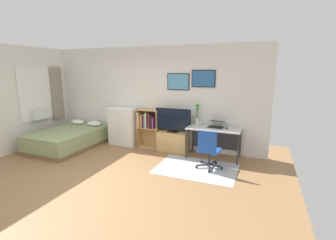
{
  "coord_description": "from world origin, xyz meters",
  "views": [
    {
      "loc": [
        2.86,
        -3.49,
        2.1
      ],
      "look_at": [
        0.86,
        1.5,
        0.97
      ],
      "focal_mm": 25.71,
      "sensor_mm": 36.0,
      "label": 1
    }
  ],
  "objects_px": {
    "bookshelf": "(148,125)",
    "desk": "(215,132)",
    "bed": "(68,138)",
    "tv_stand": "(173,141)",
    "laptop": "(216,124)",
    "wine_glass": "(200,122)",
    "office_chair": "(208,149)",
    "dresser": "(124,126)",
    "television": "(173,120)",
    "computer_mouse": "(227,128)",
    "bamboo_vase": "(197,115)"
  },
  "relations": [
    {
      "from": "dresser",
      "to": "desk",
      "type": "distance_m",
      "value": 2.56
    },
    {
      "from": "bed",
      "to": "bookshelf",
      "type": "distance_m",
      "value": 2.22
    },
    {
      "from": "wine_glass",
      "to": "desk",
      "type": "bearing_deg",
      "value": 26.73
    },
    {
      "from": "bed",
      "to": "computer_mouse",
      "type": "relative_size",
      "value": 19.06
    },
    {
      "from": "desk",
      "to": "office_chair",
      "type": "height_order",
      "value": "office_chair"
    },
    {
      "from": "bamboo_vase",
      "to": "tv_stand",
      "type": "bearing_deg",
      "value": -171.4
    },
    {
      "from": "bookshelf",
      "to": "television",
      "type": "relative_size",
      "value": 1.11
    },
    {
      "from": "office_chair",
      "to": "bamboo_vase",
      "type": "bearing_deg",
      "value": 122.57
    },
    {
      "from": "dresser",
      "to": "laptop",
      "type": "bearing_deg",
      "value": 0.66
    },
    {
      "from": "bed",
      "to": "desk",
      "type": "height_order",
      "value": "desk"
    },
    {
      "from": "bed",
      "to": "tv_stand",
      "type": "relative_size",
      "value": 2.56
    },
    {
      "from": "bed",
      "to": "wine_glass",
      "type": "height_order",
      "value": "wine_glass"
    },
    {
      "from": "bed",
      "to": "laptop",
      "type": "xyz_separation_m",
      "value": [
        3.88,
        0.8,
        0.56
      ]
    },
    {
      "from": "bed",
      "to": "bamboo_vase",
      "type": "height_order",
      "value": "bamboo_vase"
    },
    {
      "from": "computer_mouse",
      "to": "wine_glass",
      "type": "bearing_deg",
      "value": -170.77
    },
    {
      "from": "dresser",
      "to": "tv_stand",
      "type": "distance_m",
      "value": 1.5
    },
    {
      "from": "bookshelf",
      "to": "television",
      "type": "xyz_separation_m",
      "value": [
        0.75,
        -0.06,
        0.19
      ]
    },
    {
      "from": "office_chair",
      "to": "bed",
      "type": "bearing_deg",
      "value": -176.77
    },
    {
      "from": "desk",
      "to": "laptop",
      "type": "distance_m",
      "value": 0.2
    },
    {
      "from": "tv_stand",
      "to": "office_chair",
      "type": "height_order",
      "value": "office_chair"
    },
    {
      "from": "desk",
      "to": "bed",
      "type": "bearing_deg",
      "value": -168.85
    },
    {
      "from": "desk",
      "to": "computer_mouse",
      "type": "distance_m",
      "value": 0.33
    },
    {
      "from": "dresser",
      "to": "television",
      "type": "distance_m",
      "value": 1.51
    },
    {
      "from": "bed",
      "to": "computer_mouse",
      "type": "bearing_deg",
      "value": 9.97
    },
    {
      "from": "bed",
      "to": "wine_glass",
      "type": "relative_size",
      "value": 11.02
    },
    {
      "from": "desk",
      "to": "laptop",
      "type": "bearing_deg",
      "value": 55.71
    },
    {
      "from": "bed",
      "to": "tv_stand",
      "type": "xyz_separation_m",
      "value": [
        2.77,
        0.79,
        0.01
      ]
    },
    {
      "from": "computer_mouse",
      "to": "bamboo_vase",
      "type": "height_order",
      "value": "bamboo_vase"
    },
    {
      "from": "laptop",
      "to": "bamboo_vase",
      "type": "xyz_separation_m",
      "value": [
        -0.5,
        0.08,
        0.18
      ]
    },
    {
      "from": "television",
      "to": "office_chair",
      "type": "relative_size",
      "value": 1.1
    },
    {
      "from": "office_chair",
      "to": "wine_glass",
      "type": "height_order",
      "value": "wine_glass"
    },
    {
      "from": "bookshelf",
      "to": "desk",
      "type": "distance_m",
      "value": 1.83
    },
    {
      "from": "dresser",
      "to": "bookshelf",
      "type": "height_order",
      "value": "dresser"
    },
    {
      "from": "tv_stand",
      "to": "desk",
      "type": "xyz_separation_m",
      "value": [
        1.08,
        -0.03,
        0.35
      ]
    },
    {
      "from": "dresser",
      "to": "bamboo_vase",
      "type": "xyz_separation_m",
      "value": [
        2.09,
        0.11,
        0.46
      ]
    },
    {
      "from": "bookshelf",
      "to": "bed",
      "type": "bearing_deg",
      "value": -157.71
    },
    {
      "from": "bookshelf",
      "to": "tv_stand",
      "type": "bearing_deg",
      "value": -3.21
    },
    {
      "from": "laptop",
      "to": "bamboo_vase",
      "type": "relative_size",
      "value": 0.82
    },
    {
      "from": "tv_stand",
      "to": "television",
      "type": "bearing_deg",
      "value": -90.0
    },
    {
      "from": "office_chair",
      "to": "wine_glass",
      "type": "xyz_separation_m",
      "value": [
        -0.35,
        0.65,
        0.42
      ]
    },
    {
      "from": "dresser",
      "to": "television",
      "type": "relative_size",
      "value": 1.12
    },
    {
      "from": "bamboo_vase",
      "to": "wine_glass",
      "type": "relative_size",
      "value": 2.93
    },
    {
      "from": "wine_glass",
      "to": "tv_stand",
      "type": "bearing_deg",
      "value": 166.07
    },
    {
      "from": "television",
      "to": "office_chair",
      "type": "distance_m",
      "value": 1.43
    },
    {
      "from": "dresser",
      "to": "computer_mouse",
      "type": "height_order",
      "value": "dresser"
    },
    {
      "from": "dresser",
      "to": "bookshelf",
      "type": "bearing_deg",
      "value": 4.5
    },
    {
      "from": "bookshelf",
      "to": "laptop",
      "type": "xyz_separation_m",
      "value": [
        1.86,
        -0.03,
        0.17
      ]
    },
    {
      "from": "bookshelf",
      "to": "wine_glass",
      "type": "height_order",
      "value": "bookshelf"
    },
    {
      "from": "computer_mouse",
      "to": "wine_glass",
      "type": "relative_size",
      "value": 0.58
    },
    {
      "from": "bookshelf",
      "to": "dresser",
      "type": "bearing_deg",
      "value": -175.5
    }
  ]
}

